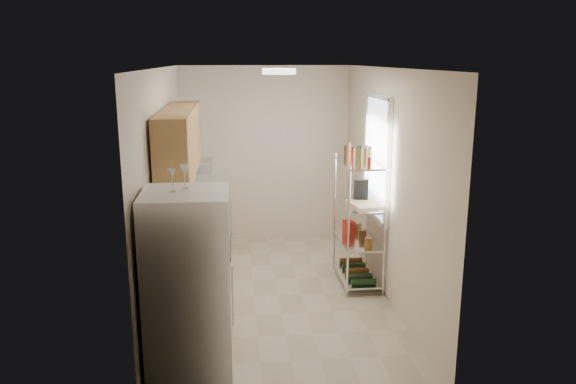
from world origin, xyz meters
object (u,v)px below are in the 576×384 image
Objects in this scene: refrigerator at (189,290)px; rice_cooker at (188,210)px; frying_pan_large at (195,208)px; espresso_machine at (361,188)px; cutting_board at (366,204)px.

refrigerator is 5.76× the size of rice_cooker.
frying_pan_large is 2.04m from espresso_machine.
espresso_machine is at bearing 8.34° from rice_cooker.
espresso_machine is at bearing 18.27° from frying_pan_large.
cutting_board is (1.93, 1.89, 0.19)m from refrigerator.
cutting_board is 1.53× the size of espresso_machine.
rice_cooker is at bearing 94.24° from refrigerator.
refrigerator reaches higher than cutting_board.
refrigerator is at bearing -135.58° from cutting_board.
espresso_machine is (1.93, 2.16, 0.32)m from refrigerator.
cutting_board is 0.30m from espresso_machine.
frying_pan_large is (-0.09, 2.31, 0.09)m from refrigerator.
frying_pan_large is at bearing -173.56° from espresso_machine.
refrigerator reaches higher than frying_pan_large.
espresso_machine reaches higher than frying_pan_large.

